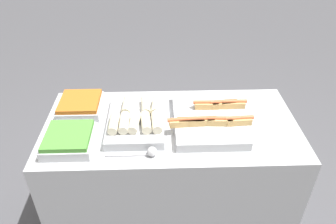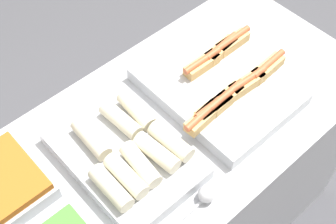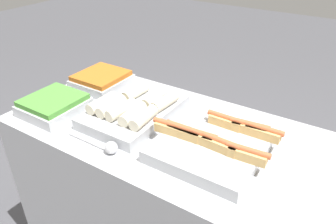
{
  "view_description": "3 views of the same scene",
  "coord_description": "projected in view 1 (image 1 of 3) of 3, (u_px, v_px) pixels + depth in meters",
  "views": [
    {
      "loc": [
        -0.07,
        -1.46,
        1.98
      ],
      "look_at": [
        -0.02,
        0.0,
        0.96
      ],
      "focal_mm": 35.0,
      "sensor_mm": 36.0,
      "label": 1
    },
    {
      "loc": [
        -0.59,
        -0.64,
        2.09
      ],
      "look_at": [
        -0.02,
        0.0,
        0.96
      ],
      "focal_mm": 50.0,
      "sensor_mm": 36.0,
      "label": 2
    },
    {
      "loc": [
        0.61,
        -0.97,
        1.64
      ],
      "look_at": [
        -0.02,
        0.0,
        0.96
      ],
      "focal_mm": 35.0,
      "sensor_mm": 36.0,
      "label": 3
    }
  ],
  "objects": [
    {
      "name": "tray_side_front",
      "position": [
        69.0,
        140.0,
        1.66
      ],
      "size": [
        0.24,
        0.26,
        0.07
      ],
      "color": "#B7BABF",
      "rests_on": "counter"
    },
    {
      "name": "tray_hotdogs",
      "position": [
        209.0,
        118.0,
        1.81
      ],
      "size": [
        0.46,
        0.49,
        0.1
      ],
      "color": "#B7BABF",
      "rests_on": "counter"
    },
    {
      "name": "tray_side_back",
      "position": [
        80.0,
        105.0,
        1.92
      ],
      "size": [
        0.24,
        0.26,
        0.07
      ],
      "color": "#B7BABF",
      "rests_on": "counter"
    },
    {
      "name": "serving_spoon_near",
      "position": [
        148.0,
        152.0,
        1.6
      ],
      "size": [
        0.25,
        0.05,
        0.05
      ],
      "color": "silver",
      "rests_on": "counter"
    },
    {
      "name": "counter",
      "position": [
        171.0,
        179.0,
        2.08
      ],
      "size": [
        1.41,
        0.7,
        0.88
      ],
      "color": "#B7BABF",
      "rests_on": "ground_plane"
    },
    {
      "name": "ground_plane",
      "position": [
        170.0,
        222.0,
        2.33
      ],
      "size": [
        12.0,
        12.0,
        0.0
      ],
      "primitive_type": "plane",
      "color": "#4C4C51"
    },
    {
      "name": "tray_wraps",
      "position": [
        137.0,
        119.0,
        1.8
      ],
      "size": [
        0.31,
        0.45,
        0.1
      ],
      "color": "#B7BABF",
      "rests_on": "counter"
    }
  ]
}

